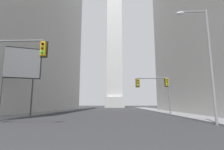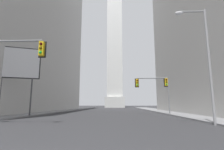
# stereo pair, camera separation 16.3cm
# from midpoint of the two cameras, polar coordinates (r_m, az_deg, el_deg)

# --- Properties ---
(sidewalk_left) EXTENTS (5.00, 94.61, 0.15)m
(sidewalk_left) POSITION_cam_midpoint_polar(r_m,az_deg,el_deg) (33.79, -20.95, -11.31)
(sidewalk_left) COLOR slate
(sidewalk_left) RESTS_ON ground_plane
(sidewalk_right) EXTENTS (5.00, 94.61, 0.15)m
(sidewalk_right) POSITION_cam_midpoint_polar(r_m,az_deg,el_deg) (32.54, 19.60, -11.48)
(sidewalk_right) COLOR slate
(sidewalk_right) RESTS_ON ground_plane
(obelisk) EXTENTS (8.90, 8.90, 64.88)m
(obelisk) POSITION_cam_midpoint_polar(r_m,az_deg,el_deg) (86.85, 0.99, 10.48)
(obelisk) COLOR silver
(obelisk) RESTS_ON ground_plane
(traffic_light_near_left) EXTENTS (5.32, 0.51, 6.44)m
(traffic_light_near_left) POSITION_cam_midpoint_polar(r_m,az_deg,el_deg) (15.87, -32.36, 4.49)
(traffic_light_near_left) COLOR slate
(traffic_light_near_left) RESTS_ON ground_plane
(traffic_light_mid_right) EXTENTS (5.02, 0.51, 5.37)m
(traffic_light_mid_right) POSITION_cam_midpoint_polar(r_m,az_deg,el_deg) (26.36, 14.60, -3.54)
(traffic_light_mid_right) COLOR slate
(traffic_light_mid_right) RESTS_ON ground_plane
(street_lamp) EXTENTS (2.44, 0.36, 8.89)m
(street_lamp) POSITION_cam_midpoint_polar(r_m,az_deg,el_deg) (15.13, 28.11, 6.45)
(street_lamp) COLOR gray
(street_lamp) RESTS_ON ground_plane
(billboard_sign) EXTENTS (4.76, 1.90, 8.51)m
(billboard_sign) POSITION_cam_midpoint_polar(r_m,az_deg,el_deg) (24.42, -28.04, 3.13)
(billboard_sign) COLOR #3F3F42
(billboard_sign) RESTS_ON ground_plane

